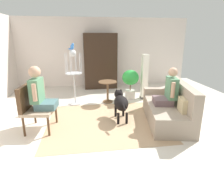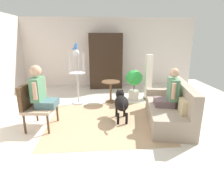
{
  "view_description": "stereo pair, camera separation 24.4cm",
  "coord_description": "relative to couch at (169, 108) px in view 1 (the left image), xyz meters",
  "views": [
    {
      "loc": [
        -0.59,
        -3.8,
        1.86
      ],
      "look_at": [
        -0.05,
        -0.05,
        0.76
      ],
      "focal_mm": 29.88,
      "sensor_mm": 36.0,
      "label": 1
    },
    {
      "loc": [
        -0.35,
        -3.83,
        1.86
      ],
      "look_at": [
        -0.05,
        -0.05,
        0.76
      ],
      "focal_mm": 29.88,
      "sensor_mm": 36.0,
      "label": 2
    }
  ],
  "objects": [
    {
      "name": "area_rug",
      "position": [
        -1.42,
        0.15,
        -0.31
      ],
      "size": [
        2.55,
        2.23,
        0.01
      ],
      "primitive_type": "cube",
      "color": "tan",
      "rests_on": "ground"
    },
    {
      "name": "bird_cage_stand",
      "position": [
        -2.15,
        1.44,
        0.54
      ],
      "size": [
        0.45,
        0.45,
        1.51
      ],
      "color": "silver",
      "rests_on": "ground"
    },
    {
      "name": "parrot",
      "position": [
        -2.15,
        1.44,
        1.28
      ],
      "size": [
        0.17,
        0.1,
        0.17
      ],
      "color": "blue",
      "rests_on": "bird_cage_stand"
    },
    {
      "name": "ground_plane",
      "position": [
        -1.24,
        0.13,
        -0.31
      ],
      "size": [
        7.98,
        7.98,
        0.0
      ],
      "primitive_type": "plane",
      "color": "beige"
    },
    {
      "name": "potted_plant",
      "position": [
        -0.5,
        1.65,
        0.26
      ],
      "size": [
        0.5,
        0.5,
        0.89
      ],
      "color": "beige",
      "rests_on": "ground"
    },
    {
      "name": "armchair",
      "position": [
        -2.89,
        0.02,
        0.24
      ],
      "size": [
        0.64,
        0.73,
        0.95
      ],
      "color": "#4C331E",
      "rests_on": "ground"
    },
    {
      "name": "back_wall",
      "position": [
        -1.24,
        3.52,
        0.95
      ],
      "size": [
        6.71,
        0.12,
        2.52
      ],
      "primitive_type": "cube",
      "color": "silver",
      "rests_on": "ground"
    },
    {
      "name": "couch",
      "position": [
        0.0,
        0.0,
        0.0
      ],
      "size": [
        1.1,
        1.81,
        0.89
      ],
      "color": "gray",
      "rests_on": "ground"
    },
    {
      "name": "person_on_armchair",
      "position": [
        -2.74,
        0.0,
        0.5
      ],
      "size": [
        0.49,
        0.53,
        0.85
      ],
      "color": "#486A6E"
    },
    {
      "name": "column_lamp",
      "position": [
        -0.08,
        1.62,
        0.36
      ],
      "size": [
        0.2,
        0.2,
        1.35
      ],
      "color": "#4C4742",
      "rests_on": "ground"
    },
    {
      "name": "person_on_couch",
      "position": [
        -0.06,
        -0.01,
        0.41
      ],
      "size": [
        0.52,
        0.56,
        0.81
      ],
      "color": "#6A5156"
    },
    {
      "name": "armoire_cabinet",
      "position": [
        -1.28,
        3.11,
        0.67
      ],
      "size": [
        1.17,
        0.56,
        1.96
      ],
      "primitive_type": "cube",
      "color": "black",
      "rests_on": "ground"
    },
    {
      "name": "dog",
      "position": [
        -1.06,
        0.24,
        0.11
      ],
      "size": [
        0.32,
        0.92,
        0.64
      ],
      "color": "black",
      "rests_on": "ground"
    },
    {
      "name": "round_end_table",
      "position": [
        -1.22,
        1.43,
        0.11
      ],
      "size": [
        0.52,
        0.52,
        0.62
      ],
      "color": "brown",
      "rests_on": "ground"
    }
  ]
}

